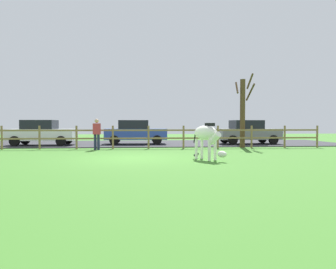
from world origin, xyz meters
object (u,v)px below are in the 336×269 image
object	(u,v)px
zebra	(207,136)
visitor_near_fence	(97,133)
bare_tree	(243,111)
parked_car_white	(42,132)
parked_car_grey	(248,132)
crow_on_grass	(196,155)
parked_car_blue	(135,132)

from	to	relation	value
zebra	visitor_near_fence	distance (m)	7.04
bare_tree	zebra	world-z (taller)	bare_tree
zebra	parked_car_white	xyz separation A→B (m)	(-8.64, 8.49, -0.08)
parked_car_grey	visitor_near_fence	xyz separation A→B (m)	(-9.38, -3.53, 0.06)
parked_car_white	visitor_near_fence	xyz separation A→B (m)	(3.81, -3.37, 0.06)
zebra	parked_car_grey	bearing A→B (deg)	62.24
visitor_near_fence	parked_car_grey	bearing A→B (deg)	20.64
parked_car_grey	bare_tree	bearing A→B (deg)	-114.81
crow_on_grass	parked_car_blue	size ratio (longest dim) A/B	0.05
zebra	visitor_near_fence	world-z (taller)	visitor_near_fence
bare_tree	parked_car_blue	distance (m)	7.07
bare_tree	parked_car_white	xyz separation A→B (m)	(-12.04, 2.33, -1.28)
crow_on_grass	parked_car_grey	size ratio (longest dim) A/B	0.05
zebra	crow_on_grass	xyz separation A→B (m)	(-0.31, 0.61, -0.80)
crow_on_grass	parked_car_grey	bearing A→B (deg)	58.84
parked_car_blue	visitor_near_fence	bearing A→B (deg)	-115.86
zebra	parked_car_blue	bearing A→B (deg)	107.28
visitor_near_fence	bare_tree	bearing A→B (deg)	7.16
parked_car_grey	parked_car_white	size ratio (longest dim) A/B	1.01
parked_car_grey	parked_car_blue	bearing A→B (deg)	175.93
parked_car_blue	crow_on_grass	bearing A→B (deg)	-73.46
parked_car_white	visitor_near_fence	bearing A→B (deg)	-41.46
parked_car_blue	parked_car_grey	distance (m)	7.43
parked_car_blue	parked_car_white	size ratio (longest dim) A/B	0.99
parked_car_blue	parked_car_grey	xyz separation A→B (m)	(7.41, -0.53, 0.00)
bare_tree	parked_car_blue	world-z (taller)	bare_tree
bare_tree	visitor_near_fence	bearing A→B (deg)	-172.84
parked_car_white	zebra	bearing A→B (deg)	-44.51
bare_tree	crow_on_grass	world-z (taller)	bare_tree
bare_tree	visitor_near_fence	world-z (taller)	bare_tree
crow_on_grass	parked_car_white	world-z (taller)	parked_car_white
bare_tree	visitor_near_fence	xyz separation A→B (m)	(-8.23, -1.03, -1.21)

